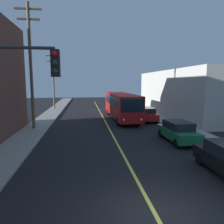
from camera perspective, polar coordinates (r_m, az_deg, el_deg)
ground_plane at (r=8.33m, az=11.73°, el=-25.63°), size 120.00×120.00×0.00m
sidewalk_left at (r=17.82m, az=-23.15°, el=-7.40°), size 2.50×90.00×0.15m
sidewalk_right at (r=19.67m, az=22.33°, el=-5.94°), size 2.50×90.00×0.15m
lane_stripe_center at (r=22.15m, az=-1.04°, el=-4.02°), size 0.16×60.00×0.01m
building_right_warehouse at (r=33.60m, az=22.88°, el=4.80°), size 12.00×21.96×6.24m
city_bus at (r=26.88m, az=2.49°, el=2.00°), size 2.78×12.20×3.20m
parked_car_green at (r=17.33m, az=17.31°, el=-4.92°), size 1.89×4.43×1.62m
parked_car_red at (r=25.80m, az=9.15°, el=-0.52°), size 1.85×4.41×1.62m
utility_pole_mid at (r=21.86m, az=-21.06°, el=12.50°), size 2.40×0.28×11.70m
utility_pole_far at (r=38.10m, az=-15.49°, el=8.87°), size 2.40×0.28×9.53m
traffic_signal_left_corner at (r=8.84m, az=-27.49°, el=5.21°), size 3.75×0.48×6.00m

